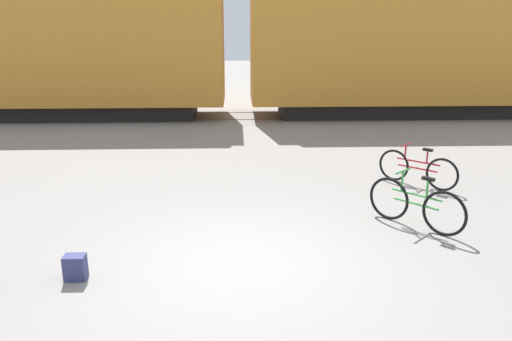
# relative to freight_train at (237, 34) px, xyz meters

# --- Properties ---
(ground_plane) EXTENTS (80.00, 80.00, 0.00)m
(ground_plane) POSITION_rel_freight_train_xyz_m (-0.00, -11.72, -2.92)
(ground_plane) COLOR gray
(freight_train) EXTENTS (27.59, 2.85, 5.51)m
(freight_train) POSITION_rel_freight_train_xyz_m (0.00, 0.00, 0.00)
(freight_train) COLOR black
(freight_train) RESTS_ON ground_plane
(rail_near) EXTENTS (39.59, 0.07, 0.01)m
(rail_near) POSITION_rel_freight_train_xyz_m (-0.00, -0.72, -2.91)
(rail_near) COLOR #4C4238
(rail_near) RESTS_ON ground_plane
(rail_far) EXTENTS (39.59, 0.07, 0.01)m
(rail_far) POSITION_rel_freight_train_xyz_m (-0.00, 0.72, -2.91)
(rail_far) COLOR #4C4238
(rail_far) RESTS_ON ground_plane
(bicycle_maroon) EXTENTS (1.29, 1.24, 0.85)m
(bicycle_maroon) POSITION_rel_freight_train_xyz_m (3.71, -8.29, -2.55)
(bicycle_maroon) COLOR black
(bicycle_maroon) RESTS_ON ground_plane
(bicycle_green) EXTENTS (1.22, 1.32, 0.93)m
(bicycle_green) POSITION_rel_freight_train_xyz_m (2.90, -10.49, -2.52)
(bicycle_green) COLOR black
(bicycle_green) RESTS_ON ground_plane
(backpack) EXTENTS (0.28, 0.20, 0.34)m
(backpack) POSITION_rel_freight_train_xyz_m (-2.20, -12.07, -2.75)
(backpack) COLOR navy
(backpack) RESTS_ON ground_plane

